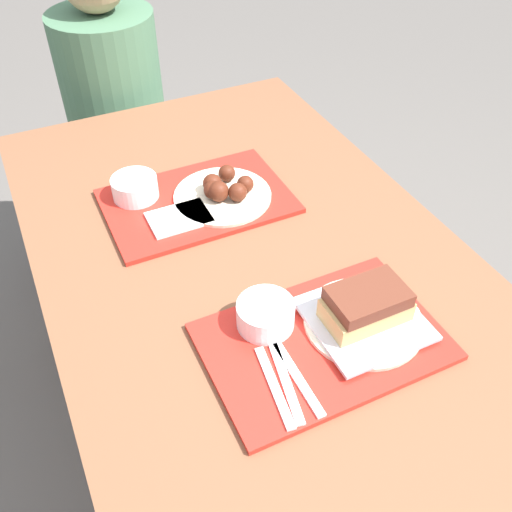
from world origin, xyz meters
The scene contains 15 objects.
ground_plane centered at (0.00, 0.00, 0.00)m, with size 12.00×12.00×0.00m, color #605B56.
picnic_table centered at (0.00, 0.00, 0.68)m, with size 0.87×1.55×0.78m.
picnic_bench_far centered at (0.00, 1.00, 0.39)m, with size 0.83×0.28×0.46m.
tray_near centered at (0.01, -0.24, 0.79)m, with size 0.43×0.29×0.01m.
tray_far centered at (-0.04, 0.26, 0.79)m, with size 0.43×0.29×0.01m.
bowl_coleslaw_near centered at (-0.07, -0.16, 0.82)m, with size 0.11×0.11×0.05m.
brisket_sandwich_plate centered at (0.10, -0.23, 0.82)m, with size 0.22×0.22×0.09m.
plastic_fork_near centered at (-0.09, -0.29, 0.79)m, with size 0.05×0.17×0.00m.
plastic_knife_near centered at (-0.07, -0.29, 0.79)m, with size 0.02×0.17×0.00m.
plastic_spoon_near centered at (-0.11, -0.29, 0.79)m, with size 0.04×0.17×0.00m.
condiment_packet centered at (0.03, -0.17, 0.79)m, with size 0.04×0.03×0.01m.
bowl_coleslaw_far centered at (-0.17, 0.33, 0.82)m, with size 0.11×0.11×0.05m.
wings_plate_far centered at (0.02, 0.24, 0.81)m, with size 0.23×0.23×0.06m.
napkin_far centered at (-0.11, 0.20, 0.80)m, with size 0.14×0.10×0.01m.
person_seated_across centered at (-0.06, 1.00, 0.76)m, with size 0.33×0.33×0.71m.
Camera 1 is at (-0.38, -0.78, 1.60)m, focal length 40.00 mm.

